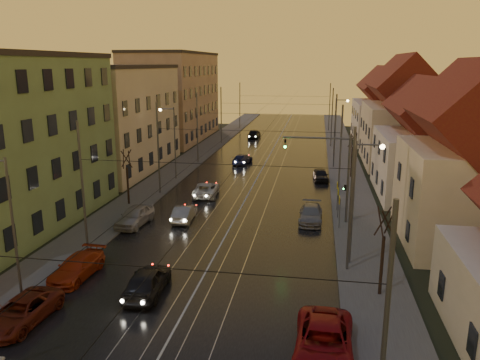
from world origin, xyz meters
The scene contains 45 objects.
ground centered at (0.00, 0.00, 0.00)m, with size 160.00×160.00×0.00m, color black.
road centered at (0.00, 40.00, 0.02)m, with size 16.00×120.00×0.04m, color black.
sidewalk_left centered at (-10.00, 40.00, 0.07)m, with size 4.00×120.00×0.15m, color #4C4C4C.
sidewalk_right centered at (10.00, 40.00, 0.07)m, with size 4.00×120.00×0.15m, color #4C4C4C.
tram_rail_0 centered at (-2.20, 40.00, 0.06)m, with size 0.06×120.00×0.03m, color gray.
tram_rail_1 centered at (-0.77, 40.00, 0.06)m, with size 0.06×120.00×0.03m, color gray.
tram_rail_2 centered at (0.77, 40.00, 0.06)m, with size 0.06×120.00×0.03m, color gray.
tram_rail_3 centered at (2.20, 40.00, 0.06)m, with size 0.06×120.00×0.03m, color gray.
apartment_left_1 centered at (-17.50, 14.00, 6.50)m, with size 10.00×18.00×13.00m, color #668152.
apartment_left_2 centered at (-17.50, 34.00, 6.00)m, with size 10.00×20.00×12.00m, color beige.
apartment_left_3 centered at (-17.50, 58.00, 7.00)m, with size 10.00×24.00×14.00m, color #90715D.
house_right_1 centered at (17.00, 15.00, 5.45)m, with size 8.67×10.20×10.80m.
house_right_2 centered at (17.00, 28.00, 4.64)m, with size 9.18×12.24×9.20m.
house_right_3 centered at (17.00, 43.00, 5.80)m, with size 9.18×14.28×11.50m.
house_right_4 centered at (17.00, 61.00, 5.05)m, with size 9.18×16.32×10.00m.
catenary_pole_r_0 centered at (8.60, -6.00, 4.50)m, with size 0.16×0.16×9.00m, color #595B60.
catenary_pole_l_1 centered at (-8.60, 9.00, 4.50)m, with size 0.16×0.16×9.00m, color #595B60.
catenary_pole_r_1 centered at (8.60, 9.00, 4.50)m, with size 0.16×0.16×9.00m, color #595B60.
catenary_pole_l_2 centered at (-8.60, 24.00, 4.50)m, with size 0.16×0.16×9.00m, color #595B60.
catenary_pole_r_2 centered at (8.60, 24.00, 4.50)m, with size 0.16×0.16×9.00m, color #595B60.
catenary_pole_l_3 centered at (-8.60, 39.00, 4.50)m, with size 0.16×0.16×9.00m, color #595B60.
catenary_pole_r_3 centered at (8.60, 39.00, 4.50)m, with size 0.16×0.16×9.00m, color #595B60.
catenary_pole_l_4 centered at (-8.60, 54.00, 4.50)m, with size 0.16×0.16×9.00m, color #595B60.
catenary_pole_r_4 centered at (8.60, 54.00, 4.50)m, with size 0.16×0.16×9.00m, color #595B60.
catenary_pole_l_5 centered at (-8.60, 72.00, 4.50)m, with size 0.16×0.16×9.00m, color #595B60.
catenary_pole_r_5 centered at (8.60, 72.00, 4.50)m, with size 0.16×0.16×9.00m, color #595B60.
street_lamp_0 centered at (-9.10, 2.00, 4.89)m, with size 1.75×0.32×8.00m.
street_lamp_1 centered at (9.10, 10.00, 4.89)m, with size 1.75×0.32×8.00m.
street_lamp_2 centered at (-9.10, 30.00, 4.89)m, with size 1.75×0.32×8.00m.
street_lamp_3 centered at (9.10, 46.00, 4.89)m, with size 1.75×0.32×8.00m.
traffic_light_mast centered at (7.99, 18.00, 4.60)m, with size 5.30×0.32×7.20m.
bare_tree_0 centered at (-10.20, 20.00, 2.49)m, with size 1.09×1.09×5.11m.
bare_tree_1 centered at (10.20, 6.00, 2.49)m, with size 1.09×1.09×5.11m.
bare_tree_2 centered at (10.40, 34.00, 2.49)m, with size 1.09×1.09×5.11m.
driving_car_0 centered at (-2.56, 4.17, 0.77)m, with size 1.83×4.54×1.55m, color black.
driving_car_1 centered at (-4.01, 16.66, 0.65)m, with size 1.39×3.97×1.31m, color gray.
driving_car_2 centered at (-3.97, 24.13, 0.66)m, with size 2.20×4.76×1.32m, color #BDBDBD.
driving_car_3 centered at (-2.88, 39.49, 0.64)m, with size 1.78×4.38×1.27m, color #161B44.
driving_car_4 centered at (-4.20, 60.62, 0.79)m, with size 1.87×4.64×1.58m, color black.
parked_left_1 centered at (-7.60, 0.20, 0.64)m, with size 2.14×4.64×1.29m, color #5E1C10.
parked_left_2 centered at (-7.47, 5.45, 0.65)m, with size 1.83×4.50×1.31m, color #A02C10.
parked_left_3 centered at (-7.60, 14.95, 0.76)m, with size 1.80×4.49×1.53m, color #A3A3A8.
parked_right_0 centered at (7.09, -0.24, 0.76)m, with size 2.54×5.50×1.53m, color maroon.
parked_right_1 centered at (6.20, 18.04, 0.65)m, with size 1.83×4.50×1.31m, color gray.
parked_right_2 centered at (7.02, 32.11, 0.65)m, with size 1.54×3.82×1.30m, color black.
Camera 1 is at (6.43, -18.52, 12.51)m, focal length 35.00 mm.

